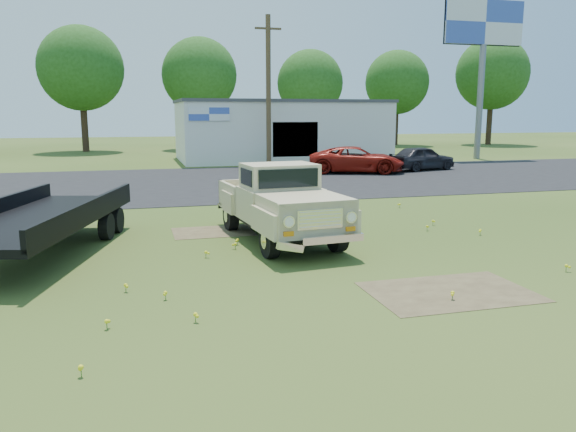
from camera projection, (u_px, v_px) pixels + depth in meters
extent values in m
plane|color=#2E4516|center=(321.00, 258.00, 12.83)|extent=(140.00, 140.00, 0.00)
cube|color=black|center=(222.00, 182.00, 27.06)|extent=(90.00, 14.00, 0.02)
cube|color=#4C4028|center=(450.00, 292.00, 10.37)|extent=(3.00, 2.00, 0.01)
cube|color=#4C4028|center=(213.00, 232.00, 15.63)|extent=(2.20, 1.60, 0.01)
cube|color=silver|center=(280.00, 131.00, 39.64)|extent=(14.00, 8.00, 4.00)
cube|color=#3F3F44|center=(280.00, 102.00, 39.26)|extent=(14.20, 8.20, 0.20)
cube|color=black|center=(295.00, 139.00, 35.96)|extent=(3.00, 0.10, 2.20)
cube|color=silver|center=(209.00, 114.00, 34.15)|extent=(2.50, 0.08, 0.80)
cylinder|color=slate|center=(480.00, 103.00, 40.06)|extent=(0.44, 0.44, 8.00)
cube|color=silver|center=(485.00, 22.00, 39.06)|extent=(6.00, 0.30, 3.00)
cube|color=black|center=(483.00, 23.00, 39.23)|extent=(6.10, 0.10, 3.10)
cylinder|color=#4E3D24|center=(268.00, 92.00, 33.92)|extent=(0.30, 0.30, 9.00)
cube|color=#4E3D24|center=(268.00, 28.00, 33.25)|extent=(1.60, 0.12, 0.12)
cylinder|color=#342317|center=(85.00, 128.00, 47.87)|extent=(0.56, 0.56, 3.96)
sphere|color=#204914|center=(81.00, 68.00, 46.97)|extent=(7.04, 7.04, 7.04)
cylinder|color=#342317|center=(201.00, 128.00, 51.42)|extent=(0.56, 0.56, 3.78)
sphere|color=#204914|center=(199.00, 75.00, 50.57)|extent=(6.72, 6.72, 6.72)
cylinder|color=#342317|center=(310.00, 130.00, 52.63)|extent=(0.56, 0.56, 3.42)
sphere|color=#204914|center=(310.00, 83.00, 51.85)|extent=(6.08, 6.08, 6.08)
cylinder|color=#342317|center=(395.00, 127.00, 57.58)|extent=(0.56, 0.56, 3.60)
sphere|color=#204914|center=(397.00, 82.00, 56.76)|extent=(6.40, 6.40, 6.40)
cylinder|color=#342317|center=(489.00, 125.00, 58.70)|extent=(0.56, 0.56, 4.14)
sphere|color=#204914|center=(492.00, 74.00, 57.76)|extent=(7.36, 7.36, 7.36)
imported|color=maroon|center=(356.00, 160.00, 30.84)|extent=(5.67, 3.97, 1.44)
imported|color=black|center=(422.00, 158.00, 32.35)|extent=(4.35, 2.59, 1.39)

